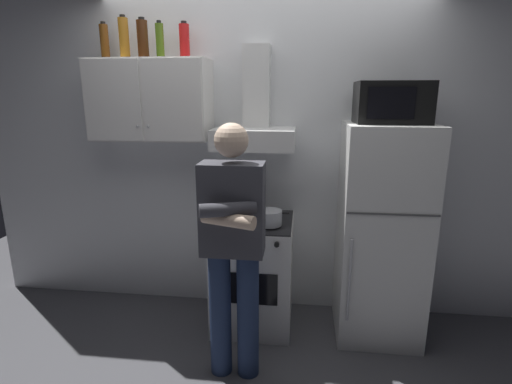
{
  "coord_description": "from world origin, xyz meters",
  "views": [
    {
      "loc": [
        0.3,
        -2.52,
        1.8
      ],
      "look_at": [
        0.0,
        0.0,
        1.15
      ],
      "focal_mm": 27.06,
      "sensor_mm": 36.0,
      "label": 1
    }
  ],
  "objects_px": {
    "stove_oven": "(253,272)",
    "bottle_olive_oil": "(160,41)",
    "microwave": "(391,102)",
    "person_standing": "(233,245)",
    "bottle_rum_dark": "(143,39)",
    "bottle_beer_brown": "(105,42)",
    "upper_cabinet": "(151,100)",
    "refrigerator": "(381,233)",
    "bottle_soda_red": "(185,41)",
    "cooking_pot": "(269,218)",
    "bottle_liquor_amber": "(124,38)",
    "range_hood": "(255,121)"
  },
  "relations": [
    {
      "from": "microwave",
      "to": "person_standing",
      "type": "relative_size",
      "value": 0.29
    },
    {
      "from": "refrigerator",
      "to": "bottle_rum_dark",
      "type": "bearing_deg",
      "value": 176.57
    },
    {
      "from": "bottle_rum_dark",
      "to": "stove_oven",
      "type": "bearing_deg",
      "value": -7.4
    },
    {
      "from": "microwave",
      "to": "bottle_rum_dark",
      "type": "distance_m",
      "value": 1.83
    },
    {
      "from": "upper_cabinet",
      "to": "cooking_pot",
      "type": "relative_size",
      "value": 3.13
    },
    {
      "from": "upper_cabinet",
      "to": "bottle_olive_oil",
      "type": "distance_m",
      "value": 0.44
    },
    {
      "from": "upper_cabinet",
      "to": "person_standing",
      "type": "height_order",
      "value": "upper_cabinet"
    },
    {
      "from": "refrigerator",
      "to": "bottle_olive_oil",
      "type": "xyz_separation_m",
      "value": [
        -1.64,
        0.1,
        1.37
      ]
    },
    {
      "from": "microwave",
      "to": "cooking_pot",
      "type": "height_order",
      "value": "microwave"
    },
    {
      "from": "refrigerator",
      "to": "bottle_olive_oil",
      "type": "relative_size",
      "value": 6.23
    },
    {
      "from": "upper_cabinet",
      "to": "stove_oven",
      "type": "bearing_deg",
      "value": -8.9
    },
    {
      "from": "stove_oven",
      "to": "cooking_pot",
      "type": "relative_size",
      "value": 3.04
    },
    {
      "from": "microwave",
      "to": "bottle_liquor_amber",
      "type": "relative_size",
      "value": 1.6
    },
    {
      "from": "bottle_beer_brown",
      "to": "microwave",
      "type": "bearing_deg",
      "value": -3.98
    },
    {
      "from": "microwave",
      "to": "bottle_soda_red",
      "type": "height_order",
      "value": "bottle_soda_red"
    },
    {
      "from": "range_hood",
      "to": "cooking_pot",
      "type": "relative_size",
      "value": 2.61
    },
    {
      "from": "bottle_olive_oil",
      "to": "upper_cabinet",
      "type": "bearing_deg",
      "value": 168.45
    },
    {
      "from": "person_standing",
      "to": "bottle_soda_red",
      "type": "xyz_separation_m",
      "value": [
        -0.48,
        0.77,
        1.27
      ]
    },
    {
      "from": "upper_cabinet",
      "to": "person_standing",
      "type": "distance_m",
      "value": 1.35
    },
    {
      "from": "person_standing",
      "to": "range_hood",
      "type": "bearing_deg",
      "value": 86.09
    },
    {
      "from": "person_standing",
      "to": "bottle_liquor_amber",
      "type": "height_order",
      "value": "bottle_liquor_amber"
    },
    {
      "from": "bottle_soda_red",
      "to": "person_standing",
      "type": "bearing_deg",
      "value": -58.2
    },
    {
      "from": "microwave",
      "to": "refrigerator",
      "type": "bearing_deg",
      "value": -89.1
    },
    {
      "from": "stove_oven",
      "to": "range_hood",
      "type": "bearing_deg",
      "value": 90.0
    },
    {
      "from": "refrigerator",
      "to": "bottle_liquor_amber",
      "type": "height_order",
      "value": "bottle_liquor_amber"
    },
    {
      "from": "stove_oven",
      "to": "bottle_olive_oil",
      "type": "distance_m",
      "value": 1.88
    },
    {
      "from": "bottle_soda_red",
      "to": "stove_oven",
      "type": "bearing_deg",
      "value": -17.62
    },
    {
      "from": "upper_cabinet",
      "to": "microwave",
      "type": "relative_size",
      "value": 1.88
    },
    {
      "from": "microwave",
      "to": "cooking_pot",
      "type": "relative_size",
      "value": 1.67
    },
    {
      "from": "upper_cabinet",
      "to": "bottle_soda_red",
      "type": "bearing_deg",
      "value": 9.03
    },
    {
      "from": "person_standing",
      "to": "bottle_olive_oil",
      "type": "bearing_deg",
      "value": 132.24
    },
    {
      "from": "range_hood",
      "to": "refrigerator",
      "type": "distance_m",
      "value": 1.25
    },
    {
      "from": "bottle_olive_oil",
      "to": "bottle_soda_red",
      "type": "xyz_separation_m",
      "value": [
        0.16,
        0.06,
        0.0
      ]
    },
    {
      "from": "bottle_olive_oil",
      "to": "bottle_rum_dark",
      "type": "xyz_separation_m",
      "value": [
        -0.13,
        0.0,
        0.01
      ]
    },
    {
      "from": "stove_oven",
      "to": "bottle_olive_oil",
      "type": "relative_size",
      "value": 3.4
    },
    {
      "from": "refrigerator",
      "to": "person_standing",
      "type": "height_order",
      "value": "person_standing"
    },
    {
      "from": "range_hood",
      "to": "bottle_rum_dark",
      "type": "xyz_separation_m",
      "value": [
        -0.82,
        -0.02,
        0.59
      ]
    },
    {
      "from": "bottle_liquor_amber",
      "to": "upper_cabinet",
      "type": "bearing_deg",
      "value": 9.95
    },
    {
      "from": "upper_cabinet",
      "to": "bottle_beer_brown",
      "type": "xyz_separation_m",
      "value": [
        -0.35,
        0.04,
        0.43
      ]
    },
    {
      "from": "bottle_rum_dark",
      "to": "microwave",
      "type": "bearing_deg",
      "value": -2.84
    },
    {
      "from": "upper_cabinet",
      "to": "bottle_olive_oil",
      "type": "xyz_separation_m",
      "value": [
        0.11,
        -0.02,
        0.42
      ]
    },
    {
      "from": "range_hood",
      "to": "microwave",
      "type": "xyz_separation_m",
      "value": [
        0.95,
        -0.11,
        0.14
      ]
    },
    {
      "from": "range_hood",
      "to": "refrigerator",
      "type": "xyz_separation_m",
      "value": [
        0.95,
        -0.13,
        -0.8
      ]
    },
    {
      "from": "microwave",
      "to": "range_hood",
      "type": "bearing_deg",
      "value": 173.54
    },
    {
      "from": "upper_cabinet",
      "to": "person_standing",
      "type": "xyz_separation_m",
      "value": [
        0.75,
        -0.73,
        -0.85
      ]
    },
    {
      "from": "stove_oven",
      "to": "bottle_liquor_amber",
      "type": "bearing_deg",
      "value": 174.24
    },
    {
      "from": "bottle_rum_dark",
      "to": "upper_cabinet",
      "type": "bearing_deg",
      "value": 37.44
    },
    {
      "from": "bottle_rum_dark",
      "to": "bottle_beer_brown",
      "type": "bearing_deg",
      "value": 169.83
    },
    {
      "from": "refrigerator",
      "to": "bottle_olive_oil",
      "type": "bearing_deg",
      "value": 176.42
    },
    {
      "from": "range_hood",
      "to": "microwave",
      "type": "relative_size",
      "value": 1.56
    }
  ]
}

